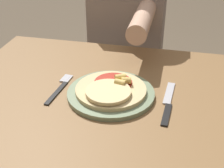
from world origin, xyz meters
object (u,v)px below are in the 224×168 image
at_px(dining_table, 111,131).
at_px(knife, 168,103).
at_px(plate, 112,94).
at_px(pizza, 112,89).
at_px(fork, 61,87).
at_px(person_diner, 128,36).

height_order(dining_table, knife, knife).
xyz_separation_m(dining_table, plate, (0.00, -0.01, 0.15)).
distance_m(pizza, fork, 0.17).
bearing_deg(fork, pizza, -4.88).
xyz_separation_m(pizza, knife, (0.16, -0.00, -0.02)).
height_order(pizza, person_diner, person_diner).
bearing_deg(knife, plate, 177.33).
relative_size(dining_table, fork, 5.57).
bearing_deg(dining_table, plate, -66.78).
height_order(fork, knife, same).
height_order(plate, pizza, pizza).
bearing_deg(dining_table, fork, 179.35).
relative_size(pizza, knife, 0.94).
bearing_deg(person_diner, knife, -69.45).
relative_size(plate, pizza, 1.24).
height_order(dining_table, fork, fork).
relative_size(fork, knife, 0.80).
bearing_deg(pizza, plate, 105.56).
relative_size(dining_table, person_diner, 0.80).
relative_size(dining_table, plate, 3.81).
distance_m(dining_table, person_diner, 0.58).
bearing_deg(plate, fork, 176.55).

